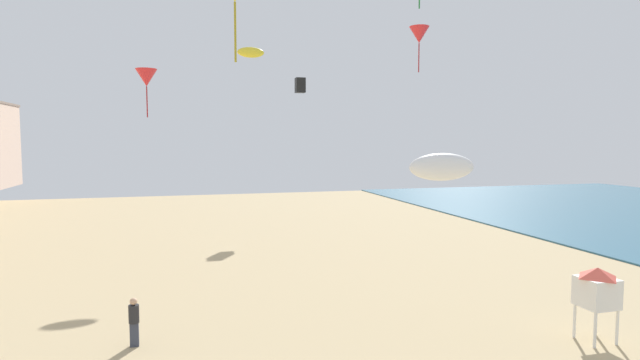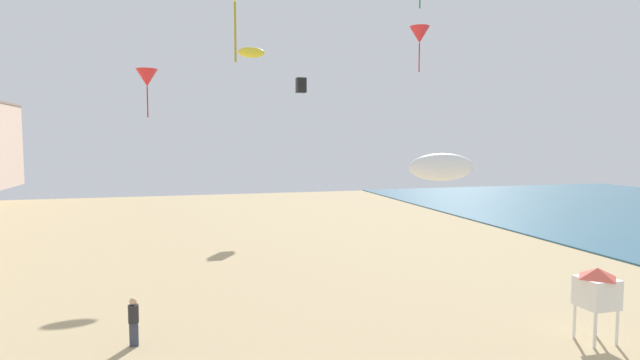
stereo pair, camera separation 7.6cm
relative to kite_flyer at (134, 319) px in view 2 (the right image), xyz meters
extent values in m
cube|color=#383D4C|center=(0.00, 0.00, -0.52)|extent=(0.28, 0.18, 0.80)
cylinder|color=#262628|center=(0.00, 0.00, 0.18)|extent=(0.34, 0.34, 0.60)
sphere|color=tan|center=(0.00, 0.00, 0.60)|extent=(0.24, 0.24, 0.24)
cylinder|color=white|center=(14.64, -4.19, -0.32)|extent=(0.10, 0.10, 1.20)
cylinder|color=white|center=(15.54, -4.19, -0.32)|extent=(0.10, 0.10, 1.20)
cylinder|color=white|center=(14.64, -3.29, -0.32)|extent=(0.10, 0.10, 1.20)
cylinder|color=white|center=(15.54, -3.29, -0.32)|extent=(0.10, 0.10, 1.20)
cube|color=white|center=(15.09, -3.74, 0.78)|extent=(1.10, 1.10, 1.00)
pyramid|color=#D14C3D|center=(15.09, -3.74, 1.46)|extent=(1.10, 1.10, 0.35)
ellipsoid|color=yellow|center=(6.43, 17.97, 11.97)|extent=(1.85, 0.51, 0.72)
ellipsoid|color=white|center=(10.97, -0.52, 4.93)|extent=(2.64, 0.73, 1.03)
cone|color=red|center=(13.60, 6.83, 11.35)|extent=(1.02, 1.02, 0.84)
cylinder|color=maroon|center=(13.60, 6.83, 10.19)|extent=(0.06, 0.06, 1.49)
cube|color=black|center=(11.91, 26.40, 10.76)|extent=(0.82, 0.82, 1.29)
cylinder|color=#A49220|center=(3.92, 4.28, 10.42)|extent=(0.09, 0.09, 2.46)
cone|color=red|center=(-0.03, 10.91, 9.20)|extent=(1.11, 1.11, 0.91)
cylinder|color=maroon|center=(-0.03, 10.91, 7.94)|extent=(0.06, 0.06, 1.62)
camera|label=1|loc=(1.57, -17.39, 5.90)|focal=28.41mm
camera|label=2|loc=(1.65, -17.41, 5.90)|focal=28.41mm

